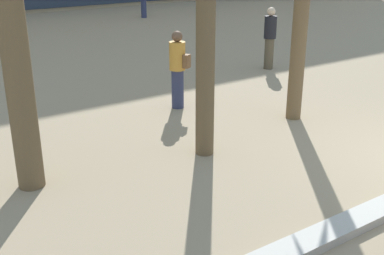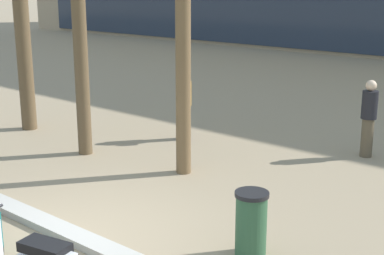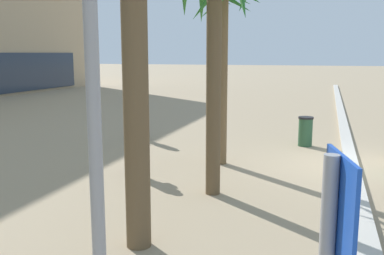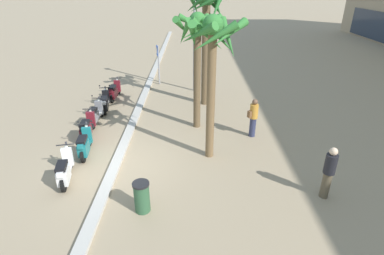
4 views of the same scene
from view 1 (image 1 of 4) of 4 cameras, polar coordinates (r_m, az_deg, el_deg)
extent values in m
cylinder|color=brown|center=(9.67, 12.75, 14.38)|extent=(0.30, 0.30, 4.71)
cylinder|color=brown|center=(6.88, -20.66, 13.51)|extent=(0.38, 0.38, 5.27)
cylinder|color=brown|center=(7.69, 1.62, 12.65)|extent=(0.31, 0.31, 4.53)
cylinder|color=brown|center=(14.01, 8.98, 8.52)|extent=(0.26, 0.26, 0.86)
cylinder|color=black|center=(13.87, 9.15, 11.50)|extent=(0.34, 0.34, 0.61)
sphere|color=beige|center=(13.81, 9.25, 13.22)|extent=(0.23, 0.23, 0.23)
cylinder|color=#2D3351|center=(23.79, -5.66, 13.72)|extent=(0.26, 0.26, 0.89)
cylinder|color=#2D3351|center=(10.48, -1.69, 4.54)|extent=(0.26, 0.26, 0.84)
cylinder|color=gold|center=(10.31, -1.73, 8.36)|extent=(0.34, 0.34, 0.59)
sphere|color=brown|center=(10.23, -1.76, 10.60)|extent=(0.23, 0.23, 0.23)
cube|color=brown|center=(10.23, -0.63, 7.76)|extent=(0.20, 0.18, 0.28)
camera|label=2|loc=(14.08, 64.22, 11.21)|focal=52.46mm
camera|label=3|loc=(5.75, -79.56, -0.44)|focal=40.46mm
camera|label=4|loc=(18.02, 40.23, 24.81)|focal=28.44mm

